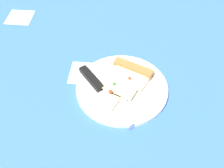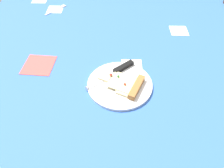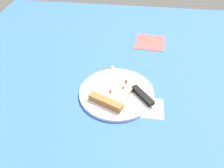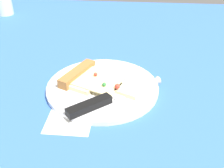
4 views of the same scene
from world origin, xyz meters
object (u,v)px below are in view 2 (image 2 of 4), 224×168
Objects in this scene: plate at (120,84)px; pizza_slice at (126,84)px; knife at (115,72)px; fork at (57,9)px; napkin at (39,65)px.

pizza_slice reaches higher than plate.
knife reaches higher than fork.
napkin is (-49.94, -2.18, -0.20)cm from fork.
pizza_slice is at bearing -19.62° from fork.
plate is 1.31× the size of knife.
pizza_slice is 1.47× the size of napkin.
knife is 34.10cm from napkin.
plate reaches higher than fork.
plate is 6.41cm from knife.
pizza_slice is 39.93cm from napkin.
plate is at bearing -20.76° from fork.
fork is (55.35, 35.82, -1.34)cm from knife.
pizza_slice is 0.97× the size of knife.
napkin is (11.43, 35.51, -0.37)cm from plate.
pizza_slice is 74.19cm from fork.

